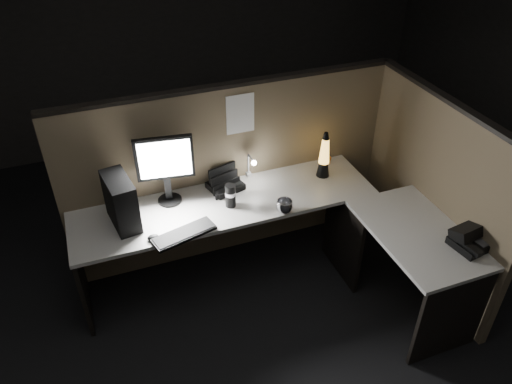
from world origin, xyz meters
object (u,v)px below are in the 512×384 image
object	(u,v)px
monitor	(165,163)
lava_lamp	(324,158)
pc_tower	(121,202)
desk_phone	(470,238)
keyboard	(184,234)

from	to	relation	value
monitor	lava_lamp	distance (m)	1.25
pc_tower	monitor	size ratio (longest dim) A/B	0.69
monitor	desk_phone	distance (m)	2.17
lava_lamp	monitor	bearing A→B (deg)	175.06
lava_lamp	keyboard	bearing A→B (deg)	-164.84
monitor	lava_lamp	xyz separation A→B (m)	(1.24, -0.11, -0.16)
keyboard	desk_phone	bearing A→B (deg)	-37.91
lava_lamp	desk_phone	distance (m)	1.23
pc_tower	keyboard	world-z (taller)	pc_tower
pc_tower	keyboard	xyz separation A→B (m)	(0.36, -0.29, -0.17)
keyboard	desk_phone	size ratio (longest dim) A/B	1.55
desk_phone	pc_tower	bearing A→B (deg)	145.15
pc_tower	desk_phone	world-z (taller)	pc_tower
monitor	lava_lamp	size ratio (longest dim) A/B	1.37
keyboard	desk_phone	distance (m)	1.93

